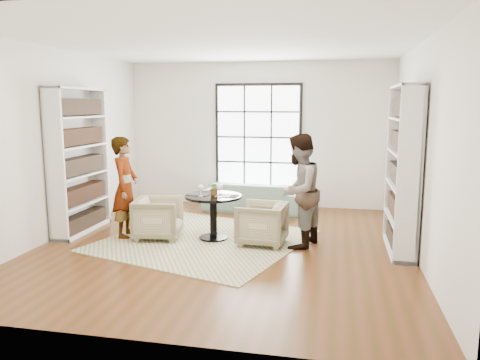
% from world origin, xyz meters
% --- Properties ---
extents(ground, '(6.00, 6.00, 0.00)m').
position_xyz_m(ground, '(0.00, 0.00, 0.00)').
color(ground, '#592C15').
extents(room_shell, '(6.00, 6.01, 6.00)m').
position_xyz_m(room_shell, '(0.00, 0.54, 1.26)').
color(room_shell, silver).
rests_on(room_shell, ground).
extents(rug, '(3.56, 3.56, 0.01)m').
position_xyz_m(rug, '(-0.38, 0.17, 0.01)').
color(rug, '#C1BB90').
rests_on(rug, ground).
extents(pedestal_table, '(0.89, 0.89, 0.71)m').
position_xyz_m(pedestal_table, '(-0.26, 0.28, 0.52)').
color(pedestal_table, black).
rests_on(pedestal_table, ground).
extents(sofa, '(2.04, 0.92, 0.58)m').
position_xyz_m(sofa, '(0.00, 2.45, 0.29)').
color(sofa, gray).
rests_on(sofa, ground).
extents(armchair_left, '(0.83, 0.81, 0.66)m').
position_xyz_m(armchair_left, '(-1.13, 0.15, 0.33)').
color(armchair_left, tan).
rests_on(armchair_left, ground).
extents(armchair_right, '(0.77, 0.75, 0.65)m').
position_xyz_m(armchair_right, '(0.54, 0.17, 0.33)').
color(armchair_right, '#BDB687').
rests_on(armchair_right, ground).
extents(person_left, '(0.46, 0.64, 1.62)m').
position_xyz_m(person_left, '(-1.68, 0.15, 0.81)').
color(person_left, gray).
rests_on(person_left, ground).
extents(person_right, '(0.88, 0.99, 1.70)m').
position_xyz_m(person_right, '(1.09, 0.17, 0.85)').
color(person_right, gray).
rests_on(person_right, ground).
extents(placemat_left, '(0.36, 0.28, 0.01)m').
position_xyz_m(placemat_left, '(-0.50, 0.30, 0.72)').
color(placemat_left, black).
rests_on(placemat_left, pedestal_table).
extents(placemat_right, '(0.36, 0.28, 0.01)m').
position_xyz_m(placemat_right, '(-0.03, 0.26, 0.72)').
color(placemat_right, black).
rests_on(placemat_right, pedestal_table).
extents(cutlery_left, '(0.16, 0.23, 0.01)m').
position_xyz_m(cutlery_left, '(-0.50, 0.30, 0.73)').
color(cutlery_left, silver).
rests_on(cutlery_left, placemat_left).
extents(cutlery_right, '(0.16, 0.23, 0.01)m').
position_xyz_m(cutlery_right, '(-0.03, 0.26, 0.73)').
color(cutlery_right, silver).
rests_on(cutlery_right, placemat_right).
extents(wine_glass_left, '(0.08, 0.08, 0.18)m').
position_xyz_m(wine_glass_left, '(-0.43, 0.16, 0.85)').
color(wine_glass_left, silver).
rests_on(wine_glass_left, pedestal_table).
extents(wine_glass_right, '(0.10, 0.10, 0.21)m').
position_xyz_m(wine_glass_right, '(-0.11, 0.13, 0.87)').
color(wine_glass_right, silver).
rests_on(wine_glass_right, pedestal_table).
extents(flower_centerpiece, '(0.23, 0.21, 0.22)m').
position_xyz_m(flower_centerpiece, '(-0.24, 0.31, 0.82)').
color(flower_centerpiece, gray).
rests_on(flower_centerpiece, pedestal_table).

